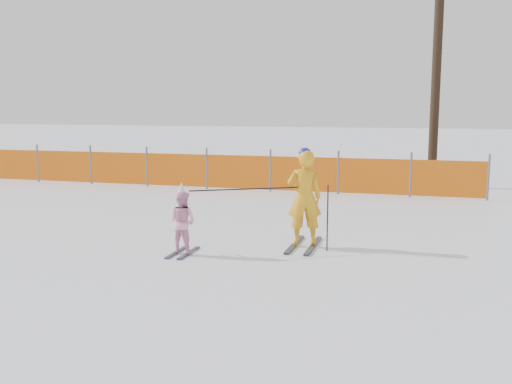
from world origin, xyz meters
TOP-DOWN VIEW (x-y plane):
  - ground at (0.00, 0.00)m, footprint 120.00×120.00m
  - adult at (0.81, 0.81)m, footprint 0.72×1.37m
  - child at (-1.09, -0.26)m, footprint 0.57×0.87m
  - ski_poles at (0.38, 0.40)m, footprint 2.26×0.96m
  - safety_fence at (-3.44, 7.14)m, footprint 16.06×0.06m
  - tree_trunks at (4.49, 10.40)m, footprint 4.23×2.69m

SIDE VIEW (x-z plane):
  - ground at x=0.00m, z-range 0.00..0.00m
  - safety_fence at x=-3.44m, z-range -0.07..1.18m
  - child at x=-1.09m, z-range -0.05..1.18m
  - adult at x=0.81m, z-range 0.00..1.78m
  - ski_poles at x=0.38m, z-range 0.31..1.47m
  - tree_trunks at x=4.49m, z-range -0.17..6.31m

